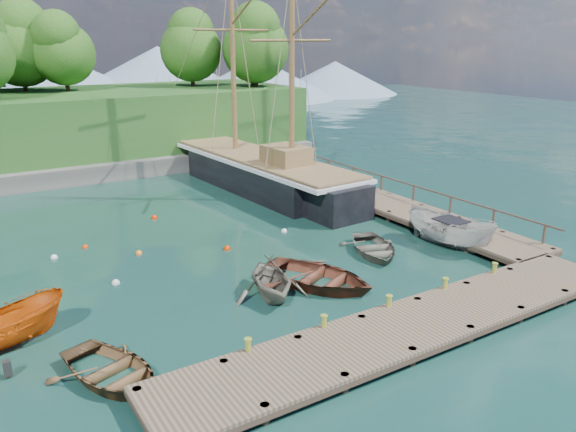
% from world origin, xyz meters
% --- Properties ---
extents(ground, '(160.00, 160.00, 0.00)m').
position_xyz_m(ground, '(0.00, 0.00, 0.00)').
color(ground, '#193B2C').
rests_on(ground, ground).
extents(dock_near, '(20.00, 3.20, 1.10)m').
position_xyz_m(dock_near, '(2.00, -6.50, 0.43)').
color(dock_near, '#483C2A').
rests_on(dock_near, ground).
extents(dock_east, '(3.20, 24.00, 1.10)m').
position_xyz_m(dock_east, '(11.50, 7.00, 0.43)').
color(dock_east, '#483C2A').
rests_on(dock_east, ground).
extents(bollard_0, '(0.26, 0.26, 0.45)m').
position_xyz_m(bollard_0, '(-4.00, -5.10, 0.00)').
color(bollard_0, olive).
rests_on(bollard_0, ground).
extents(bollard_1, '(0.26, 0.26, 0.45)m').
position_xyz_m(bollard_1, '(-1.00, -5.10, 0.00)').
color(bollard_1, olive).
rests_on(bollard_1, ground).
extents(bollard_2, '(0.26, 0.26, 0.45)m').
position_xyz_m(bollard_2, '(2.00, -5.10, 0.00)').
color(bollard_2, olive).
rests_on(bollard_2, ground).
extents(bollard_3, '(0.26, 0.26, 0.45)m').
position_xyz_m(bollard_3, '(5.00, -5.10, 0.00)').
color(bollard_3, olive).
rests_on(bollard_3, ground).
extents(bollard_4, '(0.26, 0.26, 0.45)m').
position_xyz_m(bollard_4, '(8.00, -5.10, 0.00)').
color(bollard_4, olive).
rests_on(bollard_4, ground).
extents(rowboat_0, '(4.20, 4.96, 0.87)m').
position_xyz_m(rowboat_0, '(-7.97, -3.49, 0.00)').
color(rowboat_0, brown).
rests_on(rowboat_0, ground).
extents(rowboat_1, '(3.88, 4.24, 1.91)m').
position_xyz_m(rowboat_1, '(-0.74, -0.96, 0.00)').
color(rowboat_1, '#6E695A').
rests_on(rowboat_1, ground).
extents(rowboat_2, '(5.56, 6.25, 1.07)m').
position_xyz_m(rowboat_2, '(1.50, -1.11, 0.00)').
color(rowboat_2, '#5A2D1E').
rests_on(rowboat_2, ground).
extents(rowboat_3, '(4.29, 4.91, 0.85)m').
position_xyz_m(rowboat_3, '(6.06, 0.54, 0.00)').
color(rowboat_3, '#5B574C').
rests_on(rowboat_3, ground).
extents(motorboat_orange, '(4.68, 2.55, 1.71)m').
position_xyz_m(motorboat_orange, '(-10.63, 0.39, 0.00)').
color(motorboat_orange, '#C74E0A').
rests_on(motorboat_orange, ground).
extents(cabin_boat_white, '(2.65, 5.30, 1.96)m').
position_xyz_m(cabin_boat_white, '(10.00, -0.75, 0.00)').
color(cabin_boat_white, beige).
rests_on(cabin_boat_white, ground).
extents(schooner, '(5.70, 25.65, 18.45)m').
position_xyz_m(schooner, '(7.45, 14.27, 1.02)').
color(schooner, black).
rests_on(schooner, ground).
extents(mooring_buoy_0, '(0.36, 0.36, 0.36)m').
position_xyz_m(mooring_buoy_0, '(-5.86, 3.71, 0.00)').
color(mooring_buoy_0, silver).
rests_on(mooring_buoy_0, ground).
extents(mooring_buoy_1, '(0.34, 0.34, 0.34)m').
position_xyz_m(mooring_buoy_1, '(-3.88, 6.69, 0.00)').
color(mooring_buoy_1, orange).
rests_on(mooring_buoy_1, ground).
extents(mooring_buoy_2, '(0.36, 0.36, 0.36)m').
position_xyz_m(mooring_buoy_2, '(0.12, 4.93, 0.00)').
color(mooring_buoy_2, '#CF3000').
rests_on(mooring_buoy_2, ground).
extents(mooring_buoy_3, '(0.33, 0.33, 0.33)m').
position_xyz_m(mooring_buoy_3, '(4.00, 5.71, 0.00)').
color(mooring_buoy_3, white).
rests_on(mooring_buoy_3, ground).
extents(mooring_buoy_4, '(0.31, 0.31, 0.31)m').
position_xyz_m(mooring_buoy_4, '(-5.95, 8.98, 0.00)').
color(mooring_buoy_4, red).
rests_on(mooring_buoy_4, ground).
extents(mooring_buoy_5, '(0.36, 0.36, 0.36)m').
position_xyz_m(mooring_buoy_5, '(-1.30, 11.85, 0.00)').
color(mooring_buoy_5, '#EE2800').
rests_on(mooring_buoy_5, ground).
extents(mooring_buoy_6, '(0.35, 0.35, 0.35)m').
position_xyz_m(mooring_buoy_6, '(-7.58, 8.29, 0.00)').
color(mooring_buoy_6, silver).
rests_on(mooring_buoy_6, ground).
extents(distant_ridge, '(117.00, 40.00, 10.00)m').
position_xyz_m(distant_ridge, '(4.30, 70.00, 4.35)').
color(distant_ridge, '#728CA5').
rests_on(distant_ridge, ground).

